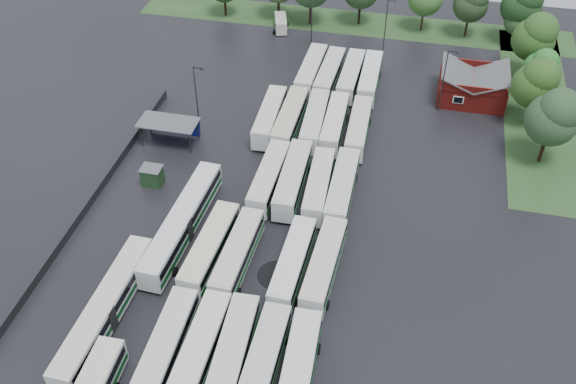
# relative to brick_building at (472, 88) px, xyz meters

# --- Properties ---
(ground) EXTENTS (160.00, 160.00, 0.00)m
(ground) POSITION_rel_brick_building_xyz_m (-24.00, -42.77, -1.87)
(ground) COLOR black
(ground) RESTS_ON ground
(brick_building) EXTENTS (10.07, 8.60, 5.39)m
(brick_building) POSITION_rel_brick_building_xyz_m (0.00, 0.00, 0.00)
(brick_building) COLOR maroon
(brick_building) RESTS_ON ground
(wash_shed) EXTENTS (8.20, 4.20, 3.58)m
(wash_shed) POSITION_rel_brick_building_xyz_m (-41.20, -20.74, 1.12)
(wash_shed) COLOR #2D2D30
(wash_shed) RESTS_ON ground
(utility_hut) EXTENTS (2.70, 2.20, 2.62)m
(utility_hut) POSITION_rel_brick_building_xyz_m (-40.20, -30.17, -0.55)
(utility_hut) COLOR #183519
(utility_hut) RESTS_ON ground
(grass_strip_north) EXTENTS (80.00, 10.00, 0.01)m
(grass_strip_north) POSITION_rel_brick_building_xyz_m (-22.00, 22.03, -1.86)
(grass_strip_north) COLOR #28491F
(grass_strip_north) RESTS_ON ground
(grass_strip_east) EXTENTS (10.00, 50.00, 0.01)m
(grass_strip_east) POSITION_rel_brick_building_xyz_m (10.00, 0.03, -1.86)
(grass_strip_east) COLOR #28491F
(grass_strip_east) RESTS_ON ground
(west_fence) EXTENTS (0.10, 50.00, 1.20)m
(west_fence) POSITION_rel_brick_building_xyz_m (-46.20, -34.77, -1.27)
(west_fence) COLOR #2D2D30
(west_fence) RESTS_ON ground
(bus_r1c0) EXTENTS (3.01, 12.93, 3.58)m
(bus_r1c0) POSITION_rel_brick_building_xyz_m (-28.57, -55.35, 0.11)
(bus_r1c0) COLOR silver
(bus_r1c0) RESTS_ON ground
(bus_r1c1) EXTENTS (2.80, 13.04, 3.63)m
(bus_r1c1) POSITION_rel_brick_building_xyz_m (-25.21, -55.11, 0.13)
(bus_r1c1) COLOR silver
(bus_r1c1) RESTS_ON ground
(bus_r1c2) EXTENTS (3.39, 13.19, 3.64)m
(bus_r1c2) POSITION_rel_brick_building_xyz_m (-22.03, -54.90, 0.13)
(bus_r1c2) COLOR silver
(bus_r1c2) RESTS_ON ground
(bus_r1c3) EXTENTS (2.83, 12.99, 3.61)m
(bus_r1c3) POSITION_rel_brick_building_xyz_m (-18.92, -55.30, 0.12)
(bus_r1c3) COLOR silver
(bus_r1c3) RESTS_ON ground
(bus_r1c4) EXTENTS (3.34, 13.16, 3.63)m
(bus_r1c4) POSITION_rel_brick_building_xyz_m (-15.47, -55.39, 0.13)
(bus_r1c4) COLOR silver
(bus_r1c4) RESTS_ON ground
(bus_r2c0) EXTENTS (3.36, 13.08, 3.61)m
(bus_r2c0) POSITION_rel_brick_building_xyz_m (-28.55, -41.65, 0.12)
(bus_r2c0) COLOR silver
(bus_r2c0) RESTS_ON ground
(bus_r2c1) EXTENTS (3.02, 12.64, 3.50)m
(bus_r2c1) POSITION_rel_brick_building_xyz_m (-25.28, -41.79, 0.06)
(bus_r2c1) COLOR silver
(bus_r2c1) RESTS_ON ground
(bus_r2c3) EXTENTS (2.99, 12.57, 3.48)m
(bus_r2c3) POSITION_rel_brick_building_xyz_m (-18.98, -41.81, 0.05)
(bus_r2c3) COLOR silver
(bus_r2c3) RESTS_ON ground
(bus_r2c4) EXTENTS (3.21, 12.87, 3.56)m
(bus_r2c4) POSITION_rel_brick_building_xyz_m (-15.56, -41.34, 0.09)
(bus_r2c4) COLOR silver
(bus_r2c4) RESTS_ON ground
(bus_r3c1) EXTENTS (2.82, 12.65, 3.51)m
(bus_r3c1) POSITION_rel_brick_building_xyz_m (-25.13, -27.94, 0.07)
(bus_r3c1) COLOR silver
(bus_r3c1) RESTS_ON ground
(bus_r3c2) EXTENTS (3.11, 13.24, 3.67)m
(bus_r3c2) POSITION_rel_brick_building_xyz_m (-22.08, -27.64, 0.15)
(bus_r3c2) COLOR silver
(bus_r3c2) RESTS_ON ground
(bus_r3c3) EXTENTS (3.22, 12.57, 3.47)m
(bus_r3c3) POSITION_rel_brick_building_xyz_m (-18.65, -28.03, 0.04)
(bus_r3c3) COLOR silver
(bus_r3c3) RESTS_ON ground
(bus_r3c4) EXTENTS (2.90, 13.06, 3.63)m
(bus_r3c4) POSITION_rel_brick_building_xyz_m (-15.68, -27.97, 0.13)
(bus_r3c4) COLOR silver
(bus_r3c4) RESTS_ON ground
(bus_r4c0) EXTENTS (3.10, 12.74, 3.52)m
(bus_r4c0) POSITION_rel_brick_building_xyz_m (-28.40, -14.51, 0.07)
(bus_r4c0) COLOR silver
(bus_r4c0) RESTS_ON ground
(bus_r4c1) EXTENTS (2.86, 13.16, 3.66)m
(bus_r4c1) POSITION_rel_brick_building_xyz_m (-25.36, -14.48, 0.15)
(bus_r4c1) COLOR silver
(bus_r4c1) RESTS_ON ground
(bus_r4c2) EXTENTS (3.31, 12.87, 3.55)m
(bus_r4c2) POSITION_rel_brick_building_xyz_m (-21.85, -14.12, 0.09)
(bus_r4c2) COLOR silver
(bus_r4c2) RESTS_ON ground
(bus_r4c3) EXTENTS (2.98, 12.61, 3.49)m
(bus_r4c3) POSITION_rel_brick_building_xyz_m (-18.99, -14.08, 0.06)
(bus_r4c3) COLOR silver
(bus_r4c3) RESTS_ON ground
(bus_r4c4) EXTENTS (2.95, 12.53, 3.47)m
(bus_r4c4) POSITION_rel_brick_building_xyz_m (-15.52, -14.36, 0.04)
(bus_r4c4) COLOR silver
(bus_r4c4) RESTS_ON ground
(bus_r5c1) EXTENTS (2.99, 13.04, 3.62)m
(bus_r5c1) POSITION_rel_brick_building_xyz_m (-25.08, -0.51, 0.12)
(bus_r5c1) COLOR silver
(bus_r5c1) RESTS_ON ground
(bus_r5c2) EXTENTS (3.14, 12.89, 3.56)m
(bus_r5c2) POSITION_rel_brick_building_xyz_m (-22.06, -0.73, 0.09)
(bus_r5c2) COLOR silver
(bus_r5c2) RESTS_ON ground
(bus_r5c3) EXTENTS (2.90, 12.66, 3.51)m
(bus_r5c3) POSITION_rel_brick_building_xyz_m (-18.68, -0.54, 0.07)
(bus_r5c3) COLOR silver
(bus_r5c3) RESTS_ON ground
(bus_r5c4) EXTENTS (2.87, 12.78, 3.55)m
(bus_r5c4) POSITION_rel_brick_building_xyz_m (-15.67, -0.52, 0.09)
(bus_r5c4) COLOR silver
(bus_r5c4) RESTS_ON ground
(artic_bus_west_b) EXTENTS (3.59, 19.63, 3.62)m
(artic_bus_west_b) POSITION_rel_brick_building_xyz_m (-33.05, -38.28, 0.14)
(artic_bus_west_b) COLOR silver
(artic_bus_west_b) RESTS_ON ground
(artic_bus_west_c) EXTENTS (3.10, 18.84, 3.48)m
(artic_bus_west_c) POSITION_rel_brick_building_xyz_m (-36.33, -52.29, 0.07)
(artic_bus_west_c) COLOR silver
(artic_bus_west_c) RESTS_ON ground
(minibus) EXTENTS (3.44, 5.78, 2.37)m
(minibus) POSITION_rel_brick_building_xyz_m (-34.01, 16.26, -0.55)
(minibus) COLOR beige
(minibus) RESTS_ON ground
(tree_north_5) EXTENTS (6.08, 6.08, 10.07)m
(tree_north_5) POSITION_rel_brick_building_xyz_m (-0.99, 21.06, 4.62)
(tree_north_5) COLOR black
(tree_north_5) RESTS_ON ground
(tree_north_6) EXTENTS (6.94, 6.94, 11.50)m
(tree_north_6) POSITION_rel_brick_building_xyz_m (7.34, 20.38, 5.53)
(tree_north_6) COLOR #37271D
(tree_north_6) RESTS_ON ground
(tree_east_0) EXTENTS (6.95, 6.95, 11.51)m
(tree_east_0) POSITION_rel_brick_building_xyz_m (9.55, -14.13, 5.54)
(tree_east_0) COLOR black
(tree_east_0) RESTS_ON ground
(tree_east_1) EXTENTS (6.47, 6.47, 10.71)m
(tree_east_1) POSITION_rel_brick_building_xyz_m (8.01, -5.07, 5.03)
(tree_east_1) COLOR black
(tree_east_1) RESTS_ON ground
(tree_east_2) EXTENTS (5.04, 5.03, 8.32)m
(tree_east_2) POSITION_rel_brick_building_xyz_m (9.56, 2.75, 3.48)
(tree_east_2) COLOR black
(tree_east_2) RESTS_ON ground
(tree_east_3) EXTENTS (6.78, 6.78, 11.22)m
(tree_east_3) POSITION_rel_brick_building_xyz_m (8.67, 8.72, 5.35)
(tree_east_3) COLOR black
(tree_east_3) RESTS_ON ground
(tree_east_4) EXTENTS (4.56, 4.54, 7.53)m
(tree_east_4) POSITION_rel_brick_building_xyz_m (7.17, 19.35, 2.97)
(tree_east_4) COLOR black
(tree_east_4) RESTS_ON ground
(lamp_post_ne) EXTENTS (1.56, 0.30, 10.10)m
(lamp_post_ne) POSITION_rel_brick_building_xyz_m (-4.56, -4.38, 4.00)
(lamp_post_ne) COLOR #2D2D30
(lamp_post_ne) RESTS_ON ground
(lamp_post_nw) EXTENTS (1.59, 0.31, 10.31)m
(lamp_post_nw) POSITION_rel_brick_building_xyz_m (-38.16, -17.02, 4.12)
(lamp_post_nw) COLOR #2D2D30
(lamp_post_nw) RESTS_ON ground
(lamp_post_back_w) EXTENTS (1.60, 0.31, 10.39)m
(lamp_post_back_w) POSITION_rel_brick_building_xyz_m (-27.14, 10.64, 4.17)
(lamp_post_back_w) COLOR #2D2D30
(lamp_post_back_w) RESTS_ON ground
(lamp_post_back_e) EXTENTS (1.45, 0.28, 9.44)m
(lamp_post_back_e) POSITION_rel_brick_building_xyz_m (-14.77, 12.26, 3.61)
(lamp_post_back_e) COLOR #2D2D30
(lamp_post_back_e) RESTS_ON ground
(puddle_2) EXTENTS (4.78, 4.78, 0.01)m
(puddle_2) POSITION_rel_brick_building_xyz_m (-34.98, -42.88, -1.86)
(puddle_2) COLOR black
(puddle_2) RESTS_ON ground
(puddle_3) EXTENTS (4.49, 4.49, 0.01)m
(puddle_3) POSITION_rel_brick_building_xyz_m (-20.69, -42.17, -1.86)
(puddle_3) COLOR black
(puddle_3) RESTS_ON ground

